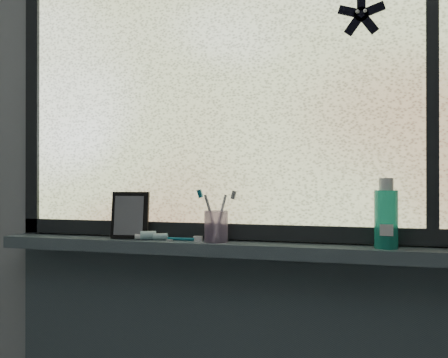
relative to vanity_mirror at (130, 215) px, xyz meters
name	(u,v)px	position (x,y,z in m)	size (l,w,h in m)	color
wall_back	(237,170)	(0.35, 0.08, 0.15)	(3.00, 0.01, 2.50)	#9EA3A8
windowsill	(231,248)	(0.35, 0.01, -0.10)	(1.62, 0.14, 0.04)	#45545D
window_pane	(235,85)	(0.35, 0.06, 0.43)	(1.50, 0.01, 1.00)	silver
frame_bottom	(235,231)	(0.35, 0.05, -0.05)	(1.60, 0.03, 0.05)	black
frame_left	(34,96)	(-0.42, 0.05, 0.43)	(0.05, 0.03, 1.10)	black
frame_mullion	(432,73)	(0.95, 0.05, 0.43)	(0.04, 0.03, 1.00)	black
starfish_sticker	(361,14)	(0.75, 0.05, 0.62)	(0.15, 0.02, 0.15)	black
vanity_mirror	(130,215)	(0.00, 0.00, 0.00)	(0.13, 0.06, 0.16)	black
toothpaste_tube	(153,236)	(0.09, -0.01, -0.06)	(0.16, 0.03, 0.03)	white
toothbrush_cup	(216,226)	(0.31, 0.00, -0.03)	(0.08, 0.08, 0.10)	#AF8FBD
toothbrush_lying	(168,238)	(0.14, 0.00, -0.07)	(0.23, 0.02, 0.02)	#0D6379
mouthwash_bottle	(386,213)	(0.82, -0.01, 0.02)	(0.07, 0.07, 0.17)	#21AC95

